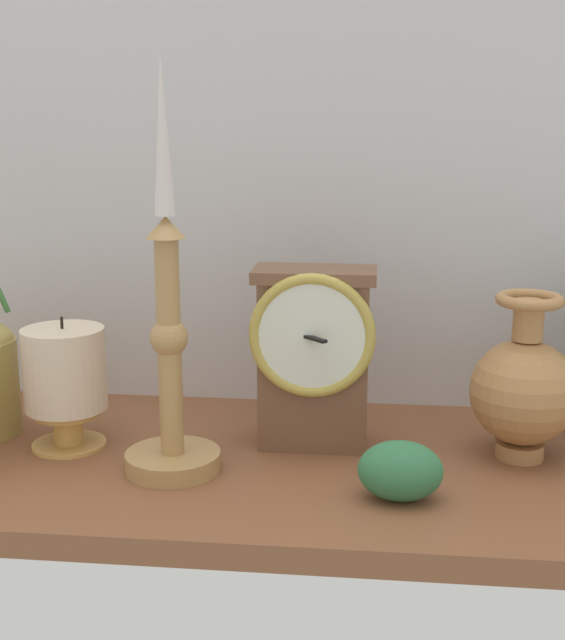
{
  "coord_description": "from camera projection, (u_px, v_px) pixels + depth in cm",
  "views": [
    {
      "loc": [
        13.81,
        -77.84,
        32.41
      ],
      "look_at": [
        5.3,
        0.0,
        14.0
      ],
      "focal_mm": 47.33,
      "sensor_mm": 36.0,
      "label": 1
    }
  ],
  "objects": [
    {
      "name": "ground_plane",
      "position": [
        230.0,
        466.0,
        0.84
      ],
      "size": [
        100.0,
        36.0,
        2.4
      ],
      "primitive_type": "cube",
      "color": "brown"
    },
    {
      "name": "back_wall",
      "position": [
        254.0,
        121.0,
        0.95
      ],
      "size": [
        120.0,
        2.0,
        65.0
      ],
      "primitive_type": "cube",
      "color": "silver",
      "rests_on": "ground_plane"
    },
    {
      "name": "mantel_clock",
      "position": [
        314.0,
        354.0,
        0.84
      ],
      "size": [
        12.35,
        8.63,
        18.5
      ],
      "color": "brown",
      "rests_on": "ground_plane"
    },
    {
      "name": "candlestick_tall_left",
      "position": [
        170.0,
        358.0,
        0.78
      ],
      "size": [
        9.1,
        9.1,
        38.51
      ],
      "color": "tan",
      "rests_on": "ground_plane"
    },
    {
      "name": "brass_vase_bulbous",
      "position": [
        524.0,
        388.0,
        0.82
      ],
      "size": [
        10.42,
        10.42,
        16.56
      ],
      "color": "#B27C48",
      "rests_on": "ground_plane"
    },
    {
      "name": "pillar_candle_near_clock",
      "position": [
        65.0,
        379.0,
        0.85
      ],
      "size": [
        8.27,
        8.27,
        13.62
      ],
      "color": "#D7A553",
      "rests_on": "ground_plane"
    },
    {
      "name": "ivy_sprig",
      "position": [
        400.0,
        471.0,
        0.74
      ],
      "size": [
        7.5,
        5.25,
        5.38
      ],
      "color": "#337246",
      "rests_on": "ground_plane"
    }
  ]
}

